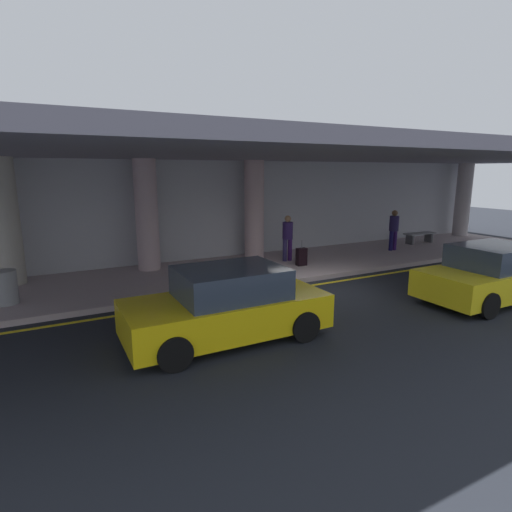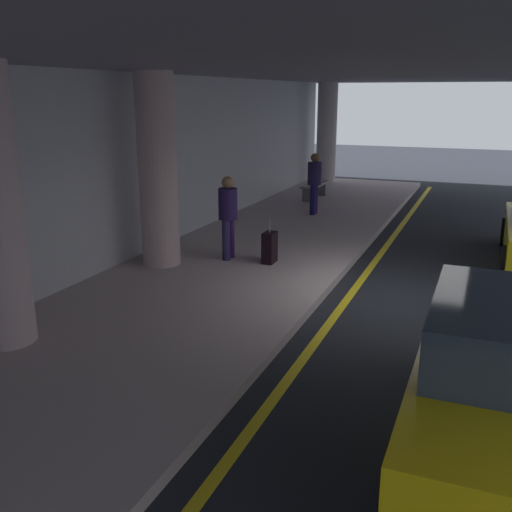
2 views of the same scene
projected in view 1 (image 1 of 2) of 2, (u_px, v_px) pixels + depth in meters
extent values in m
plane|color=black|center=(324.00, 291.00, 11.74)|extent=(60.00, 60.00, 0.00)
cube|color=#B3A1A3|center=(271.00, 267.00, 14.42)|extent=(26.00, 4.20, 0.15)
cube|color=yellow|center=(312.00, 285.00, 12.30)|extent=(26.00, 0.14, 0.01)
cylinder|color=#AEA89C|center=(6.00, 222.00, 11.56)|extent=(0.74, 0.74, 3.65)
cylinder|color=#B89EA3|center=(147.00, 215.00, 13.37)|extent=(0.74, 0.74, 3.65)
cylinder|color=#B99B9D|center=(254.00, 210.00, 15.19)|extent=(0.74, 0.74, 3.65)
cylinder|color=#B1A5A6|center=(463.00, 200.00, 20.63)|extent=(0.74, 0.74, 3.65)
cube|color=slate|center=(280.00, 154.00, 13.19)|extent=(28.00, 13.20, 0.30)
cube|color=#AEAFB6|center=(244.00, 210.00, 15.99)|extent=(26.00, 0.30, 3.80)
cube|color=yellow|center=(226.00, 313.00, 8.29)|extent=(4.10, 1.80, 0.70)
cube|color=#2D3847|center=(230.00, 282.00, 8.20)|extent=(2.10, 1.60, 0.60)
cylinder|color=black|center=(264.00, 303.00, 9.68)|extent=(0.64, 0.22, 0.64)
cylinder|color=black|center=(304.00, 326.00, 8.21)|extent=(0.64, 0.22, 0.64)
cylinder|color=black|center=(151.00, 322.00, 8.46)|extent=(0.64, 0.22, 0.64)
cylinder|color=black|center=(174.00, 353.00, 6.98)|extent=(0.64, 0.22, 0.64)
cube|color=yellow|center=(490.00, 280.00, 10.79)|extent=(4.10, 1.80, 0.70)
cube|color=#2D3847|center=(495.00, 256.00, 10.70)|extent=(2.10, 1.60, 0.60)
cylinder|color=black|center=(490.00, 276.00, 12.18)|extent=(0.64, 0.22, 0.64)
cylinder|color=black|center=(428.00, 287.00, 10.96)|extent=(0.64, 0.22, 0.64)
cylinder|color=black|center=(488.00, 305.00, 9.48)|extent=(0.64, 0.22, 0.64)
cylinder|color=#262049|center=(285.00, 250.00, 14.87)|extent=(0.16, 0.16, 0.82)
cylinder|color=#2E114C|center=(290.00, 250.00, 14.97)|extent=(0.16, 0.16, 0.82)
cylinder|color=#231543|center=(288.00, 231.00, 14.77)|extent=(0.38, 0.38, 0.62)
sphere|color=#8C6647|center=(288.00, 219.00, 14.69)|extent=(0.24, 0.24, 0.24)
cylinder|color=#110D42|center=(391.00, 241.00, 16.87)|extent=(0.16, 0.16, 0.82)
cylinder|color=#28104B|center=(395.00, 240.00, 16.97)|extent=(0.16, 0.16, 0.82)
cylinder|color=#1D163F|center=(394.00, 223.00, 16.78)|extent=(0.38, 0.38, 0.62)
sphere|color=brown|center=(395.00, 213.00, 16.69)|extent=(0.24, 0.24, 0.24)
cube|color=black|center=(301.00, 257.00, 14.19)|extent=(0.36, 0.22, 0.62)
cylinder|color=slate|center=(302.00, 244.00, 14.10)|extent=(0.02, 0.02, 0.28)
cube|color=slate|center=(420.00, 233.00, 18.60)|extent=(1.60, 0.50, 0.06)
cube|color=#4C4C51|center=(410.00, 240.00, 18.36)|extent=(0.10, 0.40, 0.42)
cube|color=#4C4C51|center=(429.00, 238.00, 18.93)|extent=(0.10, 0.40, 0.42)
cylinder|color=gray|center=(5.00, 287.00, 10.05)|extent=(0.56, 0.56, 0.85)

